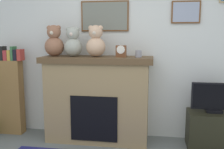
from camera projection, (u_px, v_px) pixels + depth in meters
The scene contains 10 objects.
back_wall at pixel (125, 49), 3.83m from camera, with size 5.20×0.15×2.60m.
fireplace at pixel (98, 99), 3.69m from camera, with size 1.54×0.56×1.21m.
bookshelf at pixel (10, 93), 3.95m from camera, with size 0.42×0.16×1.34m.
tv_stand at pixel (213, 130), 3.45m from camera, with size 0.65×0.40×0.50m, color black.
television at pixel (215, 98), 3.38m from camera, with size 0.59×0.14×0.40m.
candle_jar at pixel (138, 54), 3.48m from camera, with size 0.09×0.09×0.09m, color gray.
mantel_clock at pixel (121, 51), 3.51m from camera, with size 0.14×0.10×0.16m.
teddy_bear_cream at pixel (54, 42), 3.65m from camera, with size 0.27×0.27×0.44m.
teddy_bear_grey at pixel (73, 43), 3.60m from camera, with size 0.26×0.26×0.41m.
teddy_bear_brown at pixel (96, 43), 3.55m from camera, with size 0.27×0.27×0.43m.
Camera 1 is at (0.41, -1.83, 1.51)m, focal length 41.57 mm.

